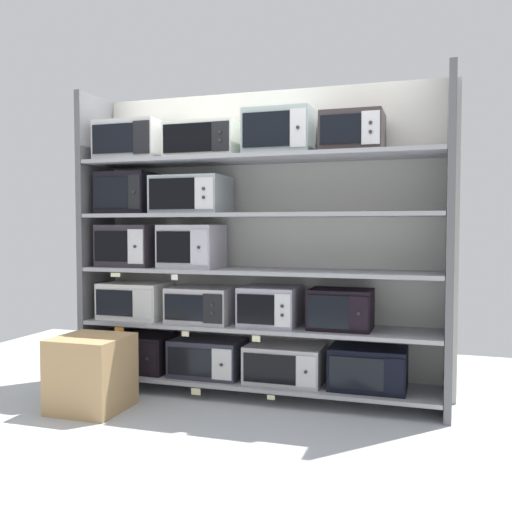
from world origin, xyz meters
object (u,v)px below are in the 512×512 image
object	(u,v)px
microwave_7	(341,309)
microwave_1	(208,357)
microwave_8	(130,246)
microwave_15	(353,133)
microwave_3	(368,368)
microwave_4	(135,300)
microwave_11	(191,195)
microwave_10	(128,194)
microwave_14	(280,133)
microwave_0	(138,352)
microwave_5	(203,304)
microwave_9	(192,246)
microwave_12	(133,142)
microwave_6	(271,306)
shipping_carton	(91,373)
microwave_2	(285,364)
microwave_13	(204,141)

from	to	relation	value
microwave_7	microwave_1	bearing A→B (deg)	179.98
microwave_8	microwave_15	size ratio (longest dim) A/B	1.06
microwave_3	microwave_15	world-z (taller)	microwave_15
microwave_4	microwave_11	size ratio (longest dim) A/B	0.95
microwave_10	microwave_14	distance (m)	1.35
microwave_8	microwave_10	world-z (taller)	microwave_10
microwave_1	microwave_7	size ratio (longest dim) A/B	1.22
microwave_0	microwave_1	size ratio (longest dim) A/B	1.04
microwave_4	microwave_15	bearing A→B (deg)	-0.00
microwave_3	microwave_5	size ratio (longest dim) A/B	1.10
microwave_9	microwave_11	world-z (taller)	microwave_11
microwave_5	microwave_12	distance (m)	1.43
microwave_0	microwave_7	size ratio (longest dim) A/B	1.26
microwave_3	microwave_5	distance (m)	1.35
microwave_10	microwave_11	world-z (taller)	microwave_10
microwave_3	microwave_4	xyz separation A→B (m)	(-1.90, 0.00, 0.42)
microwave_6	shipping_carton	bearing A→B (deg)	-150.22
microwave_5	microwave_15	xyz separation A→B (m)	(1.16, 0.00, 1.28)
microwave_4	microwave_12	distance (m)	1.29
microwave_0	microwave_15	size ratio (longest dim) A/B	1.33
shipping_carton	microwave_5	bearing A→B (deg)	48.03
microwave_4	microwave_7	bearing A→B (deg)	-0.01
microwave_2	microwave_5	size ratio (longest dim) A/B	1.16
microwave_0	microwave_4	size ratio (longest dim) A/B	1.08
microwave_7	microwave_15	world-z (taller)	microwave_15
microwave_5	microwave_12	xyz separation A→B (m)	(-0.61, 0.00, 1.30)
microwave_9	microwave_15	xyz separation A→B (m)	(1.26, -0.00, 0.82)
microwave_5	microwave_10	world-z (taller)	microwave_10
microwave_3	microwave_12	bearing A→B (deg)	180.00
microwave_12	microwave_2	bearing A→B (deg)	-0.01
microwave_0	microwave_12	bearing A→B (deg)	-179.93
microwave_11	shipping_carton	bearing A→B (deg)	-127.08
microwave_5	microwave_11	size ratio (longest dim) A/B	0.89
microwave_4	microwave_10	bearing A→B (deg)	-179.85
microwave_10	microwave_14	size ratio (longest dim) A/B	0.86
microwave_0	microwave_7	xyz separation A→B (m)	(1.67, -0.00, 0.43)
microwave_1	microwave_13	size ratio (longest dim) A/B	0.98
microwave_2	microwave_15	bearing A→B (deg)	0.02
microwave_9	microwave_13	size ratio (longest dim) A/B	0.80
microwave_14	microwave_12	bearing A→B (deg)	180.00
microwave_5	microwave_2	bearing A→B (deg)	-0.01
microwave_0	microwave_3	bearing A→B (deg)	-0.00
microwave_9	microwave_8	bearing A→B (deg)	-180.00
microwave_14	microwave_11	bearing A→B (deg)	-179.98
microwave_7	microwave_14	bearing A→B (deg)	179.97
microwave_0	microwave_3	size ratio (longest dim) A/B	1.05
microwave_13	microwave_1	bearing A→B (deg)	0.65
microwave_10	microwave_7	bearing A→B (deg)	-0.01
microwave_0	microwave_2	bearing A→B (deg)	-0.01
microwave_7	microwave_9	distance (m)	1.26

